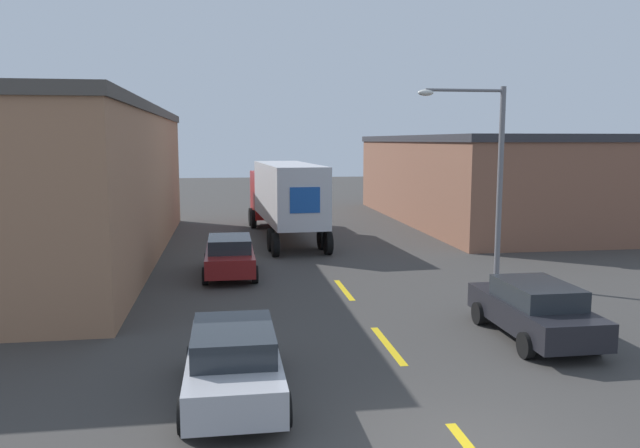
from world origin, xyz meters
The scene contains 8 objects.
road_centerline centered at (0.00, 5.61, 0.00)m, with size 0.20×15.21×0.01m.
warehouse_left centered at (-12.52, 19.61, 3.39)m, with size 11.08×24.93×6.76m.
warehouse_right centered at (12.96, 29.14, 2.78)m, with size 11.96×23.03×5.56m.
semi_truck centered at (-1.00, 23.79, 2.41)m, with size 3.45×12.71×4.06m.
parked_car_left_near centered at (-3.97, 2.81, 0.81)m, with size 2.04×4.60×1.55m.
parked_car_left_far centered at (-3.97, 14.62, 0.81)m, with size 2.04×4.60×1.55m.
parked_car_right_near centered at (3.97, 5.56, 0.81)m, with size 2.04×4.60×1.55m.
street_lamp centered at (5.28, 11.80, 4.26)m, with size 3.24×0.32×7.14m.
Camera 1 is at (-4.04, -9.47, 5.24)m, focal length 35.00 mm.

